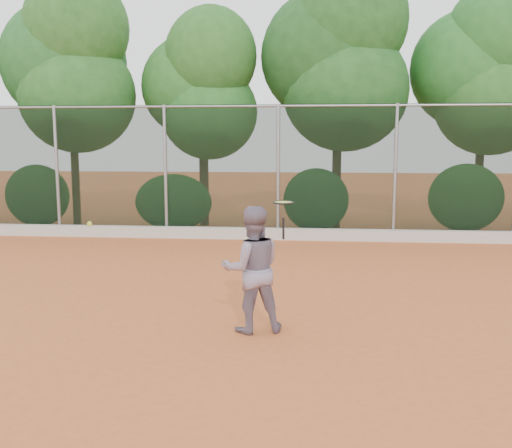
{
  "coord_description": "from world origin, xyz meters",
  "views": [
    {
      "loc": [
        0.86,
        -7.88,
        2.54
      ],
      "look_at": [
        0.0,
        1.0,
        1.25
      ],
      "focal_mm": 40.0,
      "sensor_mm": 36.0,
      "label": 1
    }
  ],
  "objects": [
    {
      "name": "ground",
      "position": [
        0.0,
        0.0,
        0.0
      ],
      "size": [
        80.0,
        80.0,
        0.0
      ],
      "primitive_type": "plane",
      "color": "#C55F2E",
      "rests_on": "ground"
    },
    {
      "name": "concrete_curb",
      "position": [
        0.0,
        6.82,
        0.15
      ],
      "size": [
        24.0,
        0.2,
        0.3
      ],
      "primitive_type": "cube",
      "color": "beige",
      "rests_on": "ground"
    },
    {
      "name": "tennis_player",
      "position": [
        0.09,
        -0.48,
        0.85
      ],
      "size": [
        0.97,
        0.85,
        1.7
      ],
      "primitive_type": "imported",
      "rotation": [
        0.0,
        0.0,
        3.42
      ],
      "color": "slate",
      "rests_on": "ground"
    },
    {
      "name": "chainlink_fence",
      "position": [
        -0.0,
        7.0,
        1.86
      ],
      "size": [
        24.09,
        0.09,
        3.5
      ],
      "color": "black",
      "rests_on": "ground"
    },
    {
      "name": "foliage_backdrop",
      "position": [
        -0.55,
        8.98,
        4.4
      ],
      "size": [
        23.7,
        3.63,
        7.55
      ],
      "color": "#3F2918",
      "rests_on": "ground"
    },
    {
      "name": "tennis_racket",
      "position": [
        0.51,
        -0.54,
        1.72
      ],
      "size": [
        0.3,
        0.3,
        0.51
      ],
      "color": "black",
      "rests_on": "ground"
    },
    {
      "name": "tennis_ball_in_flight",
      "position": [
        -2.1,
        -0.55,
        1.45
      ],
      "size": [
        0.07,
        0.07,
        0.07
      ],
      "color": "#B8D630",
      "rests_on": "ground"
    }
  ]
}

